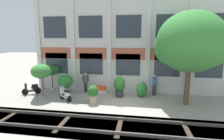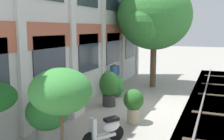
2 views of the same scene
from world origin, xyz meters
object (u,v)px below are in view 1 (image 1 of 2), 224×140
object	(u,v)px
potted_plant_fluted_column	(119,86)
resident_watching_tracks	(154,84)
scooter_second_parked	(32,89)
potted_plant_tall_urn	(52,71)
broadleaf_tree	(190,44)
scooter_near_curb	(66,95)
topiary_hedge	(142,89)
potted_plant_low_pan	(41,72)
resident_by_doorway	(86,82)
potted_plant_square_trough	(100,90)
potted_plant_stone_basin	(93,93)
potted_plant_ribbed_drum	(65,82)

from	to	relation	value
potted_plant_fluted_column	resident_watching_tracks	size ratio (longest dim) A/B	0.95
scooter_second_parked	potted_plant_tall_urn	bearing A→B (deg)	-160.07
broadleaf_tree	scooter_near_curb	bearing A→B (deg)	-176.03
potted_plant_tall_urn	resident_watching_tracks	distance (m)	8.26
topiary_hedge	resident_watching_tracks	bearing A→B (deg)	24.30
potted_plant_low_pan	resident_by_doorway	xyz separation A→B (m)	(2.62, 1.91, -1.10)
broadleaf_tree	potted_plant_square_trough	bearing A→B (deg)	165.55
resident_by_doorway	topiary_hedge	size ratio (longest dim) A/B	1.45
broadleaf_tree	topiary_hedge	xyz separation A→B (m)	(-2.84, 1.20, -3.39)
potted_plant_square_trough	resident_by_doorway	size ratio (longest dim) A/B	0.67
scooter_second_parked	potted_plant_stone_basin	bearing A→B (deg)	139.65
potted_plant_stone_basin	resident_by_doorway	size ratio (longest dim) A/B	0.78
potted_plant_ribbed_drum	resident_by_doorway	xyz separation A→B (m)	(1.43, 0.64, -0.05)
potted_plant_square_trough	scooter_second_parked	distance (m)	5.22
potted_plant_ribbed_drum	potted_plant_low_pan	distance (m)	2.03
potted_plant_low_pan	potted_plant_tall_urn	size ratio (longest dim) A/B	1.20
broadleaf_tree	potted_plant_fluted_column	bearing A→B (deg)	169.25
potted_plant_fluted_column	potted_plant_stone_basin	distance (m)	2.25
potted_plant_stone_basin	scooter_near_curb	xyz separation A→B (m)	(-2.00, 0.20, -0.29)
scooter_second_parked	potted_plant_ribbed_drum	bearing A→B (deg)	164.96
broadleaf_tree	scooter_second_parked	distance (m)	11.75
potted_plant_fluted_column	potted_plant_square_trough	xyz separation A→B (m)	(-1.64, 0.73, -0.60)
potted_plant_fluted_column	resident_watching_tracks	distance (m)	2.68
scooter_second_parked	resident_by_doorway	size ratio (longest dim) A/B	0.80
potted_plant_ribbed_drum	topiary_hedge	size ratio (longest dim) A/B	1.39
potted_plant_ribbed_drum	topiary_hedge	world-z (taller)	potted_plant_ribbed_drum
potted_plant_low_pan	potted_plant_tall_urn	bearing A→B (deg)	96.77
broadleaf_tree	scooter_near_curb	size ratio (longest dim) A/B	4.95
potted_plant_stone_basin	potted_plant_ribbed_drum	distance (m)	3.19
potted_plant_tall_urn	scooter_second_parked	world-z (taller)	potted_plant_tall_urn
potted_plant_low_pan	topiary_hedge	bearing A→B (deg)	12.00
potted_plant_stone_basin	scooter_near_curb	bearing A→B (deg)	174.24
potted_plant_square_trough	scooter_near_curb	world-z (taller)	scooter_near_curb
potted_plant_fluted_column	scooter_near_curb	size ratio (longest dim) A/B	1.27
potted_plant_stone_basin	potted_plant_low_pan	distance (m)	4.07
broadleaf_tree	resident_watching_tracks	world-z (taller)	broadleaf_tree
broadleaf_tree	resident_watching_tracks	size ratio (longest dim) A/B	3.67
potted_plant_ribbed_drum	topiary_hedge	xyz separation A→B (m)	(5.89, 0.23, -0.35)
potted_plant_stone_basin	potted_plant_ribbed_drum	xyz separation A→B (m)	(-2.67, 1.73, 0.17)
potted_plant_low_pan	potted_plant_fluted_column	bearing A→B (deg)	12.02
resident_by_doorway	topiary_hedge	xyz separation A→B (m)	(4.45, -0.41, -0.30)
potted_plant_tall_urn	broadleaf_tree	bearing A→B (deg)	-8.90
potted_plant_low_pan	scooter_near_curb	xyz separation A→B (m)	(1.86, -0.25, -1.51)
resident_watching_tracks	topiary_hedge	world-z (taller)	resident_watching_tracks
potted_plant_low_pan	scooter_second_parked	bearing A→B (deg)	150.81
resident_by_doorway	potted_plant_stone_basin	bearing A→B (deg)	2.87
potted_plant_ribbed_drum	potted_plant_tall_urn	world-z (taller)	potted_plant_tall_urn
scooter_second_parked	topiary_hedge	distance (m)	8.41
scooter_near_curb	potted_plant_ribbed_drum	bearing A→B (deg)	-32.73
potted_plant_fluted_column	scooter_second_parked	size ratio (longest dim) A/B	1.21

